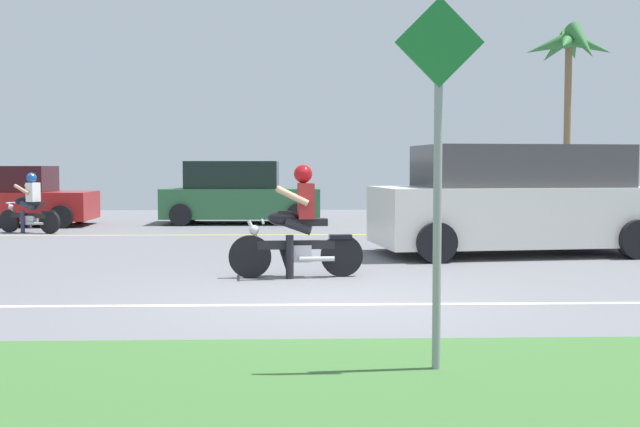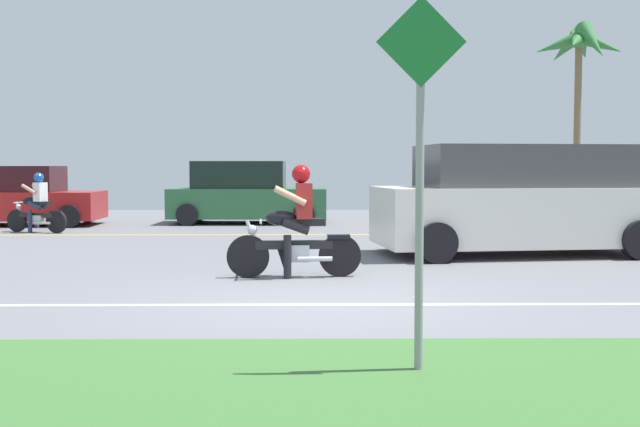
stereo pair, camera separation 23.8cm
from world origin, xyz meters
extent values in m
cube|color=slate|center=(0.00, 3.00, -0.02)|extent=(56.00, 30.00, 0.04)
cube|color=#3D6B33|center=(0.00, -4.10, 0.03)|extent=(56.00, 3.80, 0.06)
cube|color=silver|center=(0.00, -0.30, 0.00)|extent=(50.40, 0.12, 0.01)
cube|color=yellow|center=(0.00, 8.25, 0.00)|extent=(50.40, 0.12, 0.01)
cylinder|color=black|center=(-0.99, 1.77, 0.29)|extent=(0.58, 0.13, 0.57)
cylinder|color=black|center=(0.25, 1.86, 0.29)|extent=(0.58, 0.13, 0.57)
cylinder|color=#B7BAC1|center=(-0.89, 1.78, 0.52)|extent=(0.26, 0.07, 0.50)
cube|color=black|center=(-0.37, 1.81, 0.44)|extent=(1.05, 0.17, 0.11)
cube|color=#B7BAC1|center=(-0.32, 1.82, 0.32)|extent=(0.32, 0.21, 0.23)
ellipsoid|color=black|center=(-0.54, 1.80, 0.80)|extent=(0.42, 0.23, 0.21)
cube|color=black|center=(-0.18, 1.83, 0.74)|extent=(0.47, 0.24, 0.10)
cube|color=black|center=(0.23, 1.86, 0.54)|extent=(0.32, 0.17, 0.06)
cylinder|color=#B7BAC1|center=(-0.82, 1.78, 0.76)|extent=(0.08, 0.59, 0.03)
sphere|color=#B7BAC1|center=(-0.93, 1.78, 0.64)|extent=(0.13, 0.13, 0.13)
cylinder|color=#B7BAC1|center=(-0.10, 1.72, 0.26)|extent=(0.48, 0.10, 0.07)
cube|color=maroon|center=(-0.24, 1.82, 1.03)|extent=(0.23, 0.32, 0.48)
sphere|color=maroon|center=(-0.28, 1.82, 1.39)|extent=(0.25, 0.25, 0.25)
cylinder|color=black|center=(-0.36, 1.91, 0.70)|extent=(0.39, 0.15, 0.24)
cylinder|color=black|center=(-0.34, 1.72, 0.70)|extent=(0.39, 0.15, 0.24)
cylinder|color=black|center=(-0.46, 1.67, 0.29)|extent=(0.11, 0.11, 0.58)
cylinder|color=black|center=(-0.51, 1.92, 0.26)|extent=(0.20, 0.12, 0.32)
cylinder|color=tan|center=(-0.44, 2.00, 1.10)|extent=(0.44, 0.12, 0.27)
cylinder|color=tan|center=(-0.41, 1.62, 1.10)|extent=(0.44, 0.12, 0.27)
cube|color=white|center=(3.33, 4.48, 0.66)|extent=(4.88, 2.58, 0.97)
cube|color=#444346|center=(3.43, 4.49, 1.50)|extent=(3.55, 2.14, 0.70)
cylinder|color=black|center=(4.87, 5.68, 0.32)|extent=(0.66, 0.30, 0.64)
cylinder|color=black|center=(1.54, 5.27, 0.32)|extent=(0.66, 0.30, 0.64)
cylinder|color=black|center=(5.12, 3.69, 0.32)|extent=(0.66, 0.30, 0.64)
cylinder|color=black|center=(1.79, 3.27, 0.32)|extent=(0.66, 0.30, 0.64)
cube|color=#AD1E1E|center=(-7.40, 11.10, 0.50)|extent=(3.81, 1.89, 0.70)
cube|color=#351116|center=(-7.63, 11.10, 1.18)|extent=(2.22, 1.60, 0.65)
cylinder|color=black|center=(-6.03, 10.24, 0.28)|extent=(0.56, 0.19, 0.56)
cylinder|color=black|center=(-6.07, 12.03, 0.28)|extent=(0.56, 0.19, 0.56)
cube|color=#2D663D|center=(-1.77, 11.74, 0.54)|extent=(4.10, 1.89, 0.77)
cube|color=black|center=(-2.02, 11.75, 1.27)|extent=(2.39, 1.60, 0.71)
cylinder|color=black|center=(-3.25, 10.86, 0.28)|extent=(0.56, 0.19, 0.56)
cylinder|color=black|center=(-0.33, 10.81, 0.28)|extent=(0.56, 0.19, 0.56)
cylinder|color=black|center=(-3.22, 12.67, 0.28)|extent=(0.56, 0.19, 0.56)
cylinder|color=black|center=(-0.29, 12.62, 0.28)|extent=(0.56, 0.19, 0.56)
cylinder|color=brown|center=(8.37, 16.16, 2.76)|extent=(0.22, 0.22, 5.51)
sphere|color=#337538|center=(8.37, 16.16, 5.51)|extent=(0.58, 0.58, 0.58)
cone|color=#337538|center=(9.01, 16.08, 5.35)|extent=(1.59, 0.72, 0.99)
cone|color=#337538|center=(8.68, 16.73, 5.35)|extent=(1.19, 1.60, 1.00)
cone|color=#337538|center=(8.15, 16.78, 5.35)|extent=(0.99, 1.60, 1.14)
cone|color=#337538|center=(7.72, 16.23, 5.35)|extent=(1.58, 0.68, 0.93)
cone|color=#337538|center=(8.08, 15.58, 5.35)|extent=(1.15, 1.60, 0.90)
cone|color=#337538|center=(8.58, 15.55, 5.35)|extent=(0.94, 1.47, 1.40)
cylinder|color=black|center=(-6.87, 9.14, 0.26)|extent=(0.50, 0.25, 0.51)
cylinder|color=black|center=(-5.83, 8.75, 0.26)|extent=(0.50, 0.25, 0.51)
cylinder|color=#B7BAC1|center=(-6.79, 9.11, 0.47)|extent=(0.23, 0.12, 0.44)
cube|color=black|center=(-6.35, 8.94, 0.39)|extent=(0.90, 0.41, 0.10)
cube|color=#B7BAC1|center=(-6.31, 8.93, 0.29)|extent=(0.31, 0.26, 0.20)
ellipsoid|color=black|center=(-6.49, 9.00, 0.71)|extent=(0.37, 0.20, 0.19)
cube|color=black|center=(-6.19, 8.88, 0.66)|extent=(0.45, 0.32, 0.08)
cube|color=black|center=(-5.85, 8.75, 0.48)|extent=(0.30, 0.22, 0.05)
cylinder|color=#B7BAC1|center=(-6.72, 9.08, 0.68)|extent=(0.22, 0.50, 0.03)
sphere|color=#B7BAC1|center=(-6.82, 9.12, 0.57)|extent=(0.12, 0.12, 0.12)
cylinder|color=#B7BAC1|center=(-6.16, 8.76, 0.23)|extent=(0.42, 0.21, 0.06)
cube|color=white|center=(-6.24, 8.90, 0.92)|extent=(0.27, 0.32, 0.43)
sphere|color=#194C9E|center=(-6.27, 8.91, 1.24)|extent=(0.22, 0.22, 0.22)
cylinder|color=#2D334C|center=(-6.30, 9.02, 0.62)|extent=(0.36, 0.22, 0.21)
cylinder|color=#2D334C|center=(-6.36, 8.86, 0.62)|extent=(0.36, 0.22, 0.21)
cylinder|color=#2D334C|center=(-6.47, 8.86, 0.26)|extent=(0.12, 0.12, 0.52)
cylinder|color=#2D334C|center=(-6.42, 9.08, 0.23)|extent=(0.19, 0.15, 0.29)
cylinder|color=tan|center=(-6.34, 9.12, 0.98)|extent=(0.39, 0.21, 0.24)
cylinder|color=tan|center=(-6.46, 8.80, 0.98)|extent=(0.39, 0.21, 0.24)
cylinder|color=gray|center=(0.62, -3.17, 1.06)|extent=(0.06, 0.06, 2.11)
cube|color=#19722D|center=(0.62, -3.19, 2.35)|extent=(0.62, 0.03, 0.62)
camera|label=1|loc=(-0.38, -8.56, 1.50)|focal=43.46mm
camera|label=2|loc=(-0.14, -8.57, 1.50)|focal=43.46mm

